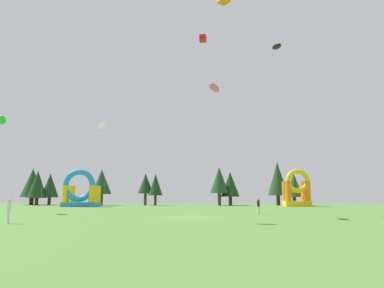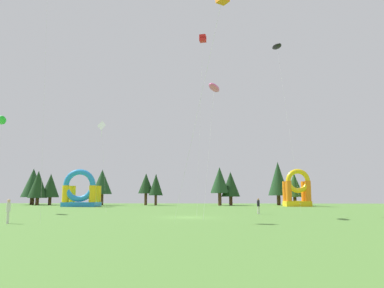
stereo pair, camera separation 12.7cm
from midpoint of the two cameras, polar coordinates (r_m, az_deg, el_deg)
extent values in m
plane|color=#548438|center=(36.50, -0.69, -11.32)|extent=(120.00, 120.00, 0.00)
cube|color=orange|center=(27.93, 4.77, 21.41)|extent=(1.01, 1.01, 0.39)
cylinder|color=silver|center=(27.61, 0.74, 4.35)|extent=(3.83, 5.32, 16.07)
ellipsoid|color=black|center=(58.85, 12.94, 14.53)|extent=(1.62, 2.97, 1.15)
cylinder|color=silver|center=(52.59, 14.58, 3.36)|extent=(1.16, 6.10, 24.44)
cube|color=red|center=(46.81, 1.62, 15.82)|extent=(0.89, 0.89, 0.36)
cube|color=red|center=(46.98, 1.62, 16.29)|extent=(0.89, 0.89, 0.36)
cylinder|color=silver|center=(41.62, 1.19, 3.79)|extent=(0.68, 4.22, 21.22)
ellipsoid|color=green|center=(52.46, -27.54, 3.32)|extent=(2.59, 3.16, 1.27)
ellipsoid|color=#EA599E|center=(39.77, 3.39, 8.73)|extent=(1.73, 3.04, 0.83)
cylinder|color=silver|center=(35.70, 2.63, -0.49)|extent=(1.19, 5.41, 13.55)
pyramid|color=white|center=(53.23, -13.86, 2.69)|extent=(1.05, 0.59, 1.00)
cylinder|color=white|center=(53.04, -13.93, 1.91)|extent=(0.04, 0.04, 1.51)
cylinder|color=silver|center=(50.62, -13.61, -3.49)|extent=(1.87, 3.26, 11.77)
cylinder|color=silver|center=(36.94, -21.96, 9.20)|extent=(3.93, 7.16, 25.35)
cylinder|color=silver|center=(43.33, 10.31, -10.08)|extent=(0.15, 0.15, 0.87)
cylinder|color=silver|center=(43.27, 10.09, -10.09)|extent=(0.15, 0.15, 0.87)
cylinder|color=black|center=(43.27, 10.18, -9.06)|extent=(0.37, 0.37, 0.69)
sphere|color=#9E704C|center=(43.27, 10.16, -8.45)|extent=(0.23, 0.23, 0.23)
cylinder|color=silver|center=(31.71, -26.79, -10.18)|extent=(0.16, 0.16, 0.90)
cylinder|color=silver|center=(31.88, -26.70, -10.17)|extent=(0.16, 0.16, 0.90)
cylinder|color=silver|center=(31.76, -26.66, -8.73)|extent=(0.38, 0.38, 0.71)
sphere|color=#D8AD84|center=(31.75, -26.60, -7.87)|extent=(0.24, 0.24, 0.24)
cube|color=#268CD8|center=(73.51, -16.87, -8.95)|extent=(6.33, 4.62, 0.83)
cylinder|color=yellow|center=(72.78, -19.12, -7.32)|extent=(1.29, 1.29, 3.12)
cylinder|color=yellow|center=(71.12, -15.30, -7.47)|extent=(1.29, 1.29, 3.12)
cylinder|color=yellow|center=(75.89, -18.21, -7.36)|extent=(1.29, 1.29, 3.12)
cylinder|color=yellow|center=(74.31, -14.53, -7.50)|extent=(1.29, 1.29, 3.12)
torus|color=#268CD8|center=(71.93, -17.18, -6.15)|extent=(6.07, 1.03, 6.07)
cube|color=yellow|center=(74.46, 15.87, -8.90)|extent=(4.77, 4.00, 1.01)
cylinder|color=orange|center=(72.63, 14.66, -7.07)|extent=(1.12, 1.12, 3.83)
cylinder|color=orange|center=(73.51, 17.46, -6.97)|extent=(1.12, 1.12, 3.83)
cylinder|color=orange|center=(75.45, 14.18, -7.11)|extent=(1.12, 1.12, 3.83)
cylinder|color=orange|center=(76.29, 16.89, -7.01)|extent=(1.12, 1.12, 3.83)
torus|color=yellow|center=(73.09, 16.01, -5.52)|extent=(4.55, 0.90, 4.55)
cylinder|color=#4C331E|center=(91.00, -23.70, -8.10)|extent=(0.92, 0.92, 1.68)
cone|color=#1E4221|center=(91.03, -23.56, -5.53)|extent=(5.11, 5.11, 6.47)
cylinder|color=#4C331E|center=(86.90, -23.02, -8.22)|extent=(0.73, 0.73, 1.55)
cone|color=#193819|center=(86.92, -22.89, -5.77)|extent=(4.07, 4.07, 5.88)
cylinder|color=#4C331E|center=(87.47, -21.33, -8.26)|extent=(0.69, 0.69, 1.67)
cone|color=#193819|center=(87.48, -21.21, -6.02)|extent=(3.83, 3.83, 5.18)
cylinder|color=#4C331E|center=(82.30, -13.99, -8.37)|extent=(0.79, 0.79, 2.37)
cone|color=#1E4221|center=(82.35, -13.90, -5.71)|extent=(4.37, 4.37, 5.29)
cylinder|color=#4C331E|center=(80.23, -7.31, -8.51)|extent=(0.60, 0.60, 2.50)
cone|color=#193819|center=(80.27, -7.27, -6.08)|extent=(3.34, 3.34, 4.31)
cylinder|color=#4C331E|center=(78.95, -5.76, -8.70)|extent=(0.54, 0.54, 2.08)
cone|color=#193819|center=(78.97, -5.73, -6.28)|extent=(3.00, 3.00, 4.58)
cylinder|color=#4C331E|center=(77.51, 4.23, -8.55)|extent=(0.71, 0.71, 2.56)
cone|color=#1E4221|center=(77.56, 4.20, -5.60)|extent=(3.92, 3.92, 5.43)
cylinder|color=#4C331E|center=(78.82, 5.93, -8.78)|extent=(0.71, 0.71, 1.84)
cone|color=#193819|center=(78.84, 5.89, -6.21)|extent=(3.94, 3.94, 5.25)
cylinder|color=#4C331E|center=(82.26, 13.20, -8.50)|extent=(0.78, 0.78, 2.06)
cone|color=#1E4221|center=(82.33, 13.09, -5.24)|extent=(4.35, 4.35, 7.30)
cylinder|color=#4C331E|center=(80.09, 15.58, -8.55)|extent=(0.67, 0.67, 1.77)
cone|color=#234C1E|center=(80.11, 15.49, -6.15)|extent=(3.73, 3.73, 4.94)
camera|label=1|loc=(0.06, -90.08, 0.01)|focal=34.37mm
camera|label=2|loc=(0.06, 89.92, -0.01)|focal=34.37mm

